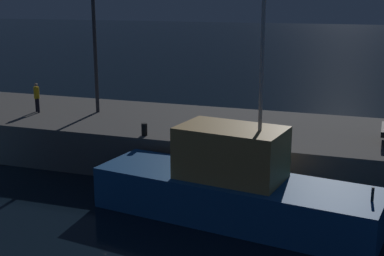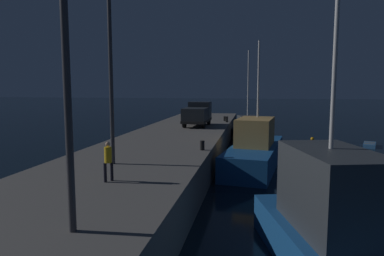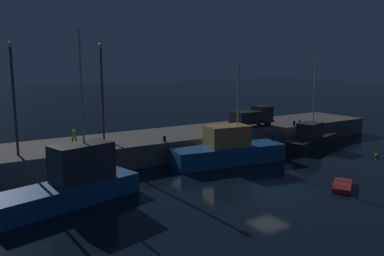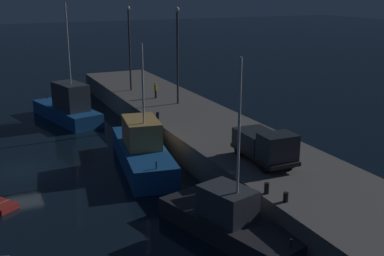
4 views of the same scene
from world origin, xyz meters
name	(u,v)px [view 2 (image 2 of 4)]	position (x,y,z in m)	size (l,w,h in m)	color
pier_quay	(159,157)	(0.00, 15.26, 1.06)	(56.14, 7.99, 2.12)	#5B5956
fishing_trawler_red	(255,150)	(2.70, 8.57, 1.31)	(11.55, 4.80, 9.48)	#195193
fishing_boat_blue	(249,133)	(15.12, 9.22, 0.97)	(9.55, 5.09, 9.98)	#232328
fishing_boat_white	(343,240)	(-12.95, 5.98, 1.44)	(10.71, 5.49, 11.82)	#195193
dinghy_orange_near	(370,145)	(13.92, -2.88, 0.19)	(2.95, 1.92, 0.41)	#2D6099
mooring_buoy_near	(312,139)	(17.17, 2.16, 0.20)	(0.39, 0.39, 0.39)	orange
lamp_post_west	(65,32)	(-15.25, 13.47, 7.39)	(0.44, 0.44, 9.15)	#38383D
lamp_post_east	(110,57)	(-7.11, 15.71, 7.48)	(0.44, 0.44, 9.32)	#38383D
utility_truck	(197,114)	(10.81, 14.27, 3.33)	(5.27, 2.33, 2.35)	black
dockworker	(108,159)	(-10.32, 14.56, 3.07)	(0.42, 0.42, 1.66)	black
bollard_west	(202,145)	(-2.48, 11.81, 2.42)	(0.28, 0.28, 0.59)	black
bollard_central	(225,119)	(16.41, 12.00, 2.39)	(0.28, 0.28, 0.53)	black
bollard_east	(227,119)	(15.07, 11.65, 2.44)	(0.28, 0.28, 0.63)	black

